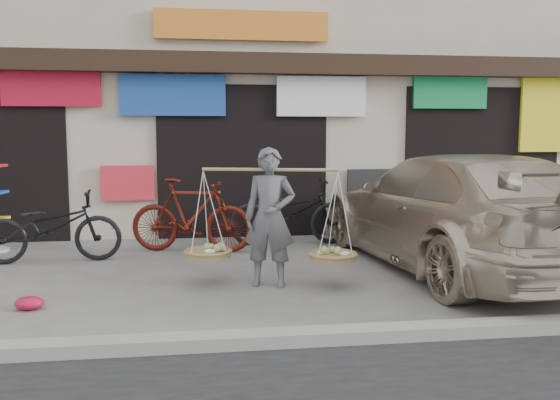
{
  "coord_description": "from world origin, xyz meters",
  "views": [
    {
      "loc": [
        -0.79,
        -7.03,
        1.88
      ],
      "look_at": [
        0.31,
        0.9,
        0.95
      ],
      "focal_mm": 38.0,
      "sensor_mm": 36.0,
      "label": 1
    }
  ],
  "objects": [
    {
      "name": "ground",
      "position": [
        0.0,
        0.0,
        0.0
      ],
      "size": [
        70.0,
        70.0,
        0.0
      ],
      "primitive_type": "plane",
      "color": "slate",
      "rests_on": "ground"
    },
    {
      "name": "kerb",
      "position": [
        0.0,
        -2.0,
        0.06
      ],
      "size": [
        70.0,
        0.25,
        0.12
      ],
      "primitive_type": "cube",
      "color": "gray",
      "rests_on": "ground"
    },
    {
      "name": "shophouse_block",
      "position": [
        -0.0,
        6.42,
        3.45
      ],
      "size": [
        14.0,
        6.32,
        7.0
      ],
      "color": "beige",
      "rests_on": "ground"
    },
    {
      "name": "street_vendor",
      "position": [
        0.06,
        0.02,
        0.78
      ],
      "size": [
        2.05,
        0.94,
        1.7
      ],
      "rotation": [
        0.0,
        0.0,
        -0.25
      ],
      "color": "#5B5B5F",
      "rests_on": "ground"
    },
    {
      "name": "bike_0",
      "position": [
        -2.9,
        1.76,
        0.52
      ],
      "size": [
        2.01,
        0.84,
        1.03
      ],
      "primitive_type": "imported",
      "rotation": [
        0.0,
        0.0,
        1.65
      ],
      "color": "black",
      "rests_on": "ground"
    },
    {
      "name": "bike_1",
      "position": [
        -0.91,
        2.23,
        0.58
      ],
      "size": [
        2.01,
        1.01,
        1.16
      ],
      "primitive_type": "imported",
      "rotation": [
        0.0,
        0.0,
        1.32
      ],
      "color": "#54170E",
      "rests_on": "ground"
    },
    {
      "name": "bike_2",
      "position": [
        0.73,
        2.65,
        0.54
      ],
      "size": [
        2.09,
        0.79,
        1.09
      ],
      "primitive_type": "imported",
      "rotation": [
        0.0,
        0.0,
        1.54
      ],
      "color": "black",
      "rests_on": "ground"
    },
    {
      "name": "suv",
      "position": [
        2.69,
        0.66,
        0.79
      ],
      "size": [
        2.79,
        5.69,
        1.59
      ],
      "rotation": [
        0.0,
        0.0,
        3.25
      ],
      "color": "beige",
      "rests_on": "ground"
    },
    {
      "name": "red_bag",
      "position": [
        -2.59,
        -0.6,
        0.07
      ],
      "size": [
        0.31,
        0.25,
        0.14
      ],
      "primitive_type": "ellipsoid",
      "color": "#C11239",
      "rests_on": "ground"
    }
  ]
}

